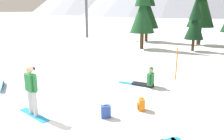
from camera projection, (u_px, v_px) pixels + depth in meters
name	position (u px, v px, depth m)	size (l,w,h in m)	color
ground_plane	(59.00, 117.00, 7.81)	(800.00, 800.00, 0.00)	white
snowboarder_foreground	(32.00, 90.00, 7.70)	(1.57, 0.67, 1.77)	#1E8CD8
snowboarder_midground	(147.00, 79.00, 10.86)	(1.77, 0.63, 0.99)	black
loose_snowboard_near_left	(2.00, 85.00, 10.73)	(1.31, 1.21, 0.24)	#1E8CD8
backpack_blue	(106.00, 112.00, 7.73)	(0.38, 0.37, 0.47)	#2D4C9E
backpack_orange	(141.00, 105.00, 8.30)	(0.35, 0.38, 0.47)	orange
trail_marker_pole	(177.00, 64.00, 11.83)	(0.06, 0.06, 1.69)	orange
pine_tree_young	(143.00, 8.00, 20.77)	(2.29, 2.29, 6.87)	#472D19
pine_tree_broad	(195.00, 21.00, 19.81)	(1.67, 1.67, 4.81)	#472D19
pine_tree_short	(202.00, 0.00, 23.07)	(2.74, 2.74, 8.38)	#472D19
pine_tree_slender	(147.00, 7.00, 25.86)	(2.78, 2.78, 7.08)	#472D19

